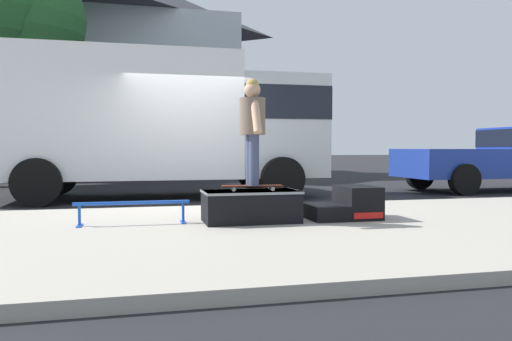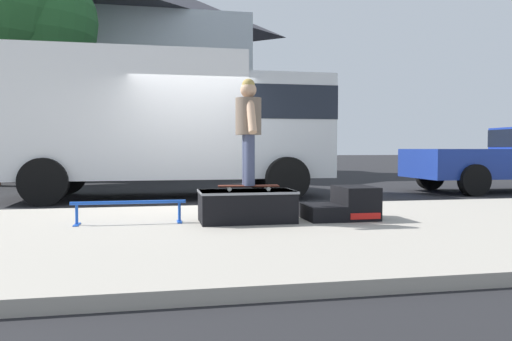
{
  "view_description": "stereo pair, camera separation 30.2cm",
  "coord_description": "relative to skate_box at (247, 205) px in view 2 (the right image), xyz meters",
  "views": [
    {
      "loc": [
        -1.02,
        -8.77,
        1.07
      ],
      "look_at": [
        0.78,
        -1.26,
        0.73
      ],
      "focal_mm": 35.01,
      "sensor_mm": 36.0,
      "label": 1
    },
    {
      "loc": [
        -0.73,
        -8.83,
        1.07
      ],
      "look_at": [
        0.78,
        -1.26,
        0.73
      ],
      "focal_mm": 35.01,
      "sensor_mm": 36.0,
      "label": 2
    }
  ],
  "objects": [
    {
      "name": "skate_box",
      "position": [
        0.0,
        0.0,
        0.0
      ],
      "size": [
        1.23,
        0.69,
        0.41
      ],
      "color": "black",
      "rests_on": "sidewalk_slab"
    },
    {
      "name": "box_truck",
      "position": [
        -0.84,
        4.71,
        1.36
      ],
      "size": [
        6.91,
        2.63,
        3.05
      ],
      "color": "white",
      "rests_on": "ground"
    },
    {
      "name": "grind_rail",
      "position": [
        -1.49,
        0.14,
        0.0
      ],
      "size": [
        1.42,
        0.28,
        0.29
      ],
      "color": "blue",
      "rests_on": "sidewalk_slab"
    },
    {
      "name": "skateboard",
      "position": [
        0.02,
        -0.02,
        0.25
      ],
      "size": [
        0.8,
        0.28,
        0.07
      ],
      "color": "#4C1E14",
      "rests_on": "skate_box"
    },
    {
      "name": "skater_kid",
      "position": [
        0.02,
        -0.02,
        1.06
      ],
      "size": [
        0.33,
        0.7,
        1.37
      ],
      "color": "#3F4766",
      "rests_on": "skateboard"
    },
    {
      "name": "kicker_ramp",
      "position": [
        1.35,
        -0.0,
        -0.04
      ],
      "size": [
        0.94,
        0.69,
        0.44
      ],
      "color": "black",
      "rests_on": "sidewalk_slab"
    },
    {
      "name": "ground_plane",
      "position": [
        -0.41,
        2.51,
        -0.34
      ],
      "size": [
        140.0,
        140.0,
        0.0
      ],
      "primitive_type": "plane",
      "color": "black"
    },
    {
      "name": "sidewalk_slab",
      "position": [
        -0.41,
        -0.49,
        -0.28
      ],
      "size": [
        50.0,
        5.0,
        0.12
      ],
      "primitive_type": "cube",
      "color": "#A8A093",
      "rests_on": "ground"
    },
    {
      "name": "house_behind",
      "position": [
        -2.18,
        15.27,
        3.9
      ],
      "size": [
        9.54,
        8.23,
        8.4
      ],
      "color": "silver",
      "rests_on": "ground"
    }
  ]
}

